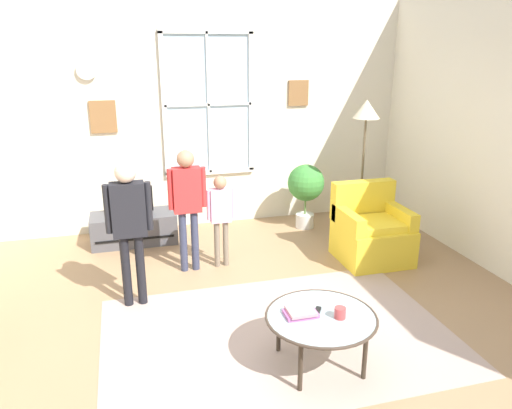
{
  "coord_description": "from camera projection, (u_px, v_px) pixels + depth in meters",
  "views": [
    {
      "loc": [
        -0.94,
        -3.56,
        2.38
      ],
      "look_at": [
        0.17,
        0.48,
        1.03
      ],
      "focal_mm": 34.61,
      "sensor_mm": 36.0,
      "label": 1
    }
  ],
  "objects": [
    {
      "name": "armchair",
      "position": [
        371.0,
        232.0,
        5.68
      ],
      "size": [
        0.76,
        0.74,
        0.87
      ],
      "color": "yellow",
      "rests_on": "ground_plane"
    },
    {
      "name": "book_stack",
      "position": [
        301.0,
        312.0,
        3.74
      ],
      "size": [
        0.25,
        0.19,
        0.05
      ],
      "color": "#B85D9F",
      "rests_on": "coffee_table"
    },
    {
      "name": "tv_stand",
      "position": [
        134.0,
        228.0,
        6.2
      ],
      "size": [
        1.04,
        0.48,
        0.38
      ],
      "color": "#4C4C51",
      "rests_on": "ground_plane"
    },
    {
      "name": "person_black_shirt",
      "position": [
        129.0,
        218.0,
        4.49
      ],
      "size": [
        0.42,
        0.19,
        1.4
      ],
      "color": "black",
      "rests_on": "ground_plane"
    },
    {
      "name": "cup",
      "position": [
        340.0,
        313.0,
        3.69
      ],
      "size": [
        0.09,
        0.09,
        0.09
      ],
      "primitive_type": "cylinder",
      "color": "#BF3F3F",
      "rests_on": "coffee_table"
    },
    {
      "name": "coffee_table",
      "position": [
        321.0,
        319.0,
        3.74
      ],
      "size": [
        0.86,
        0.86,
        0.43
      ],
      "color": "#99B2B7",
      "rests_on": "ground_plane"
    },
    {
      "name": "area_rug",
      "position": [
        278.0,
        335.0,
        4.25
      ],
      "size": [
        2.95,
        2.01,
        0.01
      ],
      "primitive_type": "cube",
      "color": "tan",
      "rests_on": "ground_plane"
    },
    {
      "name": "ground_plane",
      "position": [
        252.0,
        337.0,
        4.24
      ],
      "size": [
        6.32,
        6.42,
        0.02
      ],
      "primitive_type": "cube",
      "color": "#9E7A56"
    },
    {
      "name": "potted_plant_by_window",
      "position": [
        306.0,
        186.0,
        6.6
      ],
      "size": [
        0.49,
        0.49,
        0.88
      ],
      "color": "silver",
      "rests_on": "ground_plane"
    },
    {
      "name": "television",
      "position": [
        132.0,
        200.0,
        6.08
      ],
      "size": [
        0.5,
        0.08,
        0.35
      ],
      "color": "#4C4C4C",
      "rests_on": "tv_stand"
    },
    {
      "name": "back_wall",
      "position": [
        194.0,
        115.0,
        6.5
      ],
      "size": [
        5.72,
        0.17,
        3.0
      ],
      "color": "silver",
      "rests_on": "ground_plane"
    },
    {
      "name": "person_pink_shirt",
      "position": [
        221.0,
        211.0,
        5.39
      ],
      "size": [
        0.32,
        0.14,
        1.05
      ],
      "color": "#726656",
      "rests_on": "ground_plane"
    },
    {
      "name": "person_red_shirt",
      "position": [
        187.0,
        197.0,
        5.23
      ],
      "size": [
        0.41,
        0.18,
        1.35
      ],
      "color": "#333851",
      "rests_on": "ground_plane"
    },
    {
      "name": "remote_near_books",
      "position": [
        317.0,
        312.0,
        3.77
      ],
      "size": [
        0.11,
        0.14,
        0.02
      ],
      "primitive_type": "cube",
      "rotation": [
        0.0,
        0.0,
        -0.58
      ],
      "color": "black",
      "rests_on": "coffee_table"
    },
    {
      "name": "floor_lamp",
      "position": [
        366.0,
        124.0,
        5.91
      ],
      "size": [
        0.32,
        0.32,
        1.77
      ],
      "color": "black",
      "rests_on": "ground_plane"
    }
  ]
}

